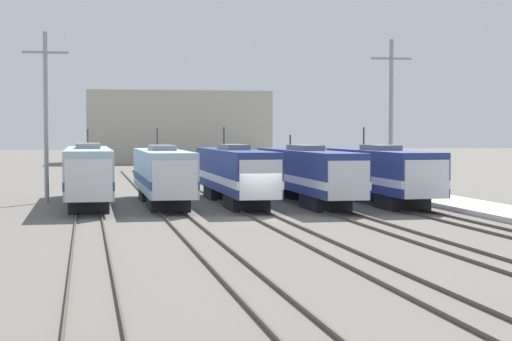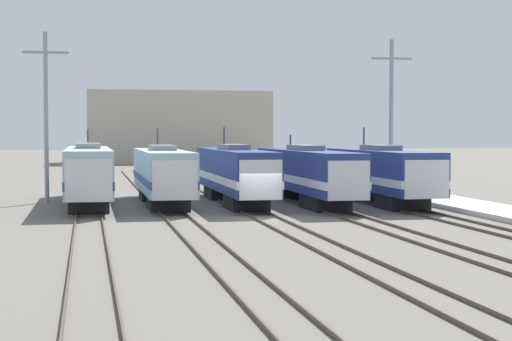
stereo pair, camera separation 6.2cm
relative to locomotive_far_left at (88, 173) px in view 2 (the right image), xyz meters
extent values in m
plane|color=#666059|center=(9.77, -10.08, -2.14)|extent=(400.00, 400.00, 0.00)
cube|color=#4C4238|center=(-0.72, -10.08, -2.07)|extent=(0.07, 120.00, 0.15)
cube|color=#4C4238|center=(0.72, -10.08, -2.07)|extent=(0.07, 120.00, 0.15)
cube|color=#4C4238|center=(4.17, -10.08, -2.07)|extent=(0.07, 120.00, 0.15)
cube|color=#4C4238|center=(5.60, -10.08, -2.07)|extent=(0.07, 120.00, 0.15)
cube|color=#4C4238|center=(9.06, -10.08, -2.07)|extent=(0.07, 120.00, 0.15)
cube|color=#4C4238|center=(10.49, -10.08, -2.07)|extent=(0.07, 120.00, 0.15)
cube|color=#4C4238|center=(13.94, -10.08, -2.07)|extent=(0.07, 120.00, 0.15)
cube|color=#4C4238|center=(15.38, -10.08, -2.07)|extent=(0.07, 120.00, 0.15)
cube|color=#4C4238|center=(18.83, -10.08, -2.07)|extent=(0.07, 120.00, 0.15)
cube|color=#4C4238|center=(20.26, -10.08, -2.07)|extent=(0.07, 120.00, 0.15)
cube|color=#232326|center=(0.00, -4.20, -1.67)|extent=(2.44, 4.17, 0.95)
cube|color=#232326|center=(0.00, 5.28, -1.67)|extent=(2.44, 4.17, 0.95)
cube|color=#9EBCCC|center=(0.00, 0.54, 0.24)|extent=(2.87, 18.98, 2.85)
cube|color=navy|center=(0.00, 0.54, -0.34)|extent=(2.91, 19.02, 0.51)
cube|color=silver|center=(0.00, -7.97, 0.02)|extent=(2.64, 2.16, 2.42)
cube|color=black|center=(0.00, -8.97, 0.55)|extent=(2.25, 0.08, 0.68)
cube|color=gray|center=(0.00, 0.54, 1.84)|extent=(1.58, 4.74, 0.35)
cylinder|color=#38383D|center=(0.00, 4.72, 2.31)|extent=(0.12, 0.12, 1.31)
cube|color=#232326|center=(4.89, -4.39, -1.67)|extent=(2.43, 3.72, 0.95)
cube|color=#232326|center=(4.89, 4.08, -1.67)|extent=(2.43, 3.72, 0.95)
cube|color=#9EBCCC|center=(4.89, -0.16, 0.17)|extent=(2.86, 16.93, 2.72)
cube|color=navy|center=(4.89, -0.16, -0.38)|extent=(2.90, 16.97, 0.49)
cube|color=silver|center=(4.89, -7.67, -0.04)|extent=(2.63, 2.10, 2.31)
cube|color=black|center=(4.89, -8.64, 0.47)|extent=(2.24, 0.08, 0.65)
cube|color=gray|center=(4.89, -0.16, 1.70)|extent=(1.57, 4.23, 0.35)
cylinder|color=#38383D|center=(4.89, 3.57, 2.27)|extent=(0.12, 0.12, 1.48)
cube|color=black|center=(9.77, -4.78, -1.67)|extent=(2.34, 4.09, 0.95)
cube|color=black|center=(9.77, 4.51, -1.67)|extent=(2.34, 4.09, 0.95)
cube|color=navy|center=(9.77, -0.14, 0.18)|extent=(2.75, 18.58, 2.75)
cube|color=silver|center=(9.77, -0.14, -0.37)|extent=(2.79, 18.62, 0.50)
cube|color=silver|center=(9.77, -8.43, -0.02)|extent=(2.53, 2.19, 2.34)
cube|color=black|center=(9.77, -9.45, 0.49)|extent=(2.15, 0.08, 0.65)
cube|color=slate|center=(9.77, -0.14, 1.73)|extent=(1.51, 4.65, 0.35)
cylinder|color=#38383D|center=(9.77, 3.95, 2.34)|extent=(0.12, 0.12, 1.56)
cube|color=black|center=(14.66, -5.79, -1.67)|extent=(2.30, 4.37, 0.95)
cube|color=black|center=(14.66, 4.14, -1.67)|extent=(2.30, 4.37, 0.95)
cube|color=navy|center=(14.66, -0.83, 0.16)|extent=(2.71, 19.87, 2.70)
cube|color=silver|center=(14.66, -0.83, -0.38)|extent=(2.75, 19.91, 0.49)
cube|color=silver|center=(14.66, -9.83, -0.04)|extent=(2.49, 2.07, 2.30)
cube|color=black|center=(14.66, -10.78, 0.46)|extent=(2.12, 0.08, 0.64)
cube|color=slate|center=(14.66, -0.83, 1.69)|extent=(1.49, 4.97, 0.35)
cylinder|color=#38383D|center=(14.66, 3.54, 2.03)|extent=(0.12, 0.12, 1.05)
cube|color=black|center=(19.55, -6.41, -1.67)|extent=(2.55, 3.56, 0.95)
cube|color=black|center=(19.55, 1.67, -1.67)|extent=(2.55, 3.56, 0.95)
cube|color=navy|center=(19.55, -2.37, 0.16)|extent=(3.00, 16.17, 2.71)
cube|color=silver|center=(19.55, -2.37, -0.38)|extent=(3.04, 16.21, 0.49)
cube|color=silver|center=(19.55, -9.46, -0.04)|extent=(2.76, 2.19, 2.30)
cube|color=black|center=(19.55, -10.48, 0.47)|extent=(2.35, 0.08, 0.65)
cube|color=slate|center=(19.55, -2.37, 1.70)|extent=(1.65, 4.04, 0.35)
cylinder|color=#38383D|center=(19.55, 1.18, 2.31)|extent=(0.12, 0.12, 1.58)
cylinder|color=gray|center=(-2.82, 2.97, 3.75)|extent=(0.31, 0.31, 11.79)
cube|color=gray|center=(-2.82, 2.97, 8.23)|extent=(3.12, 0.16, 0.16)
cylinder|color=gray|center=(22.27, 2.97, 3.75)|extent=(0.31, 0.31, 11.79)
cube|color=gray|center=(22.27, 2.97, 8.23)|extent=(3.12, 0.16, 0.16)
cube|color=beige|center=(23.95, -10.08, -1.98)|extent=(4.00, 120.00, 0.32)
cube|color=#B2AD9E|center=(14.60, 82.74, 3.61)|extent=(29.16, 14.28, 11.50)
camera|label=1|loc=(-0.16, -57.75, 2.72)|focal=60.00mm
camera|label=2|loc=(-0.10, -57.76, 2.72)|focal=60.00mm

